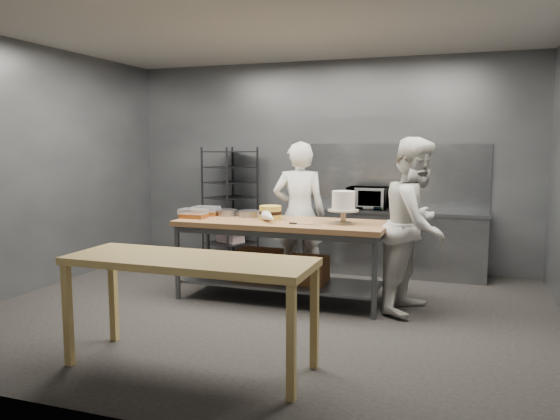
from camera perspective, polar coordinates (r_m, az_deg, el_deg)
name	(u,v)px	position (r m, az deg, el deg)	size (l,w,h in m)	color
ground	(267,311)	(5.99, -1.39, -10.50)	(6.00, 6.00, 0.00)	black
back_wall	(326,164)	(8.11, 4.79, 4.81)	(6.00, 0.04, 3.00)	#4C4F54
work_table	(280,250)	(6.31, 0.03, -4.25)	(2.40, 0.90, 0.92)	brown
near_counter	(189,268)	(4.41, -9.45, -6.02)	(2.00, 0.70, 0.90)	olive
back_counter	(389,241)	(7.72, 11.33, -3.24)	(2.60, 0.60, 0.90)	slate
splashback_panel	(394,175)	(7.91, 11.79, 3.55)	(2.60, 0.02, 0.90)	slate
speed_rack	(230,207)	(8.24, -5.23, 0.35)	(0.81, 0.84, 1.75)	black
chef_behind	(299,214)	(6.90, 2.03, -0.43)	(0.67, 0.44, 1.82)	white
chef_right	(416,225)	(5.99, 14.00, -1.55)	(0.91, 0.71, 1.87)	silver
microwave	(367,198)	(7.69, 9.13, 1.27)	(0.54, 0.37, 0.30)	black
frosted_cake_stand	(343,203)	(6.02, 6.64, 0.72)	(0.34, 0.34, 0.36)	#A79C86
layer_cake	(270,213)	(6.35, -1.01, -0.27)	(0.26, 0.26, 0.16)	gold
cake_pans	(229,213)	(6.70, -5.40, -0.29)	(0.79, 0.29, 0.07)	gray
piping_bag	(270,217)	(6.08, -1.07, -0.79)	(0.12, 0.12, 0.38)	white
offset_spatula	(301,224)	(5.97, 2.19, -1.46)	(0.36, 0.02, 0.02)	slate
pastry_clamshells	(200,212)	(6.67, -8.38, -0.21)	(0.34, 0.48, 0.11)	#97581E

